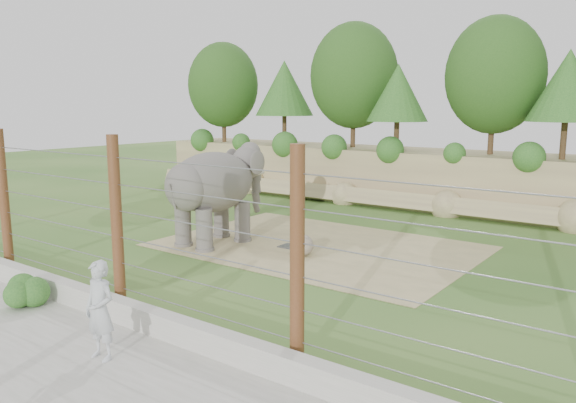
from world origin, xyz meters
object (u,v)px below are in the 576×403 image
Objects in this scene: elephant at (213,196)px; zookeeper at (100,310)px; stone_ball at (303,245)px; barrier_fence at (117,224)px.

zookeeper is at bearing -55.92° from elephant.
zookeeper is at bearing -82.18° from stone_ball.
barrier_fence reaches higher than zookeeper.
zookeeper reaches higher than stone_ball.
stone_ball is at bearing 12.20° from elephant.
zookeeper is (1.90, -1.85, -1.06)m from barrier_fence.
barrier_fence is (2.55, -5.71, 0.37)m from elephant.
elephant is 0.20× the size of barrier_fence.
barrier_fence reaches higher than stone_ball.
zookeeper is at bearing -44.29° from barrier_fence.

